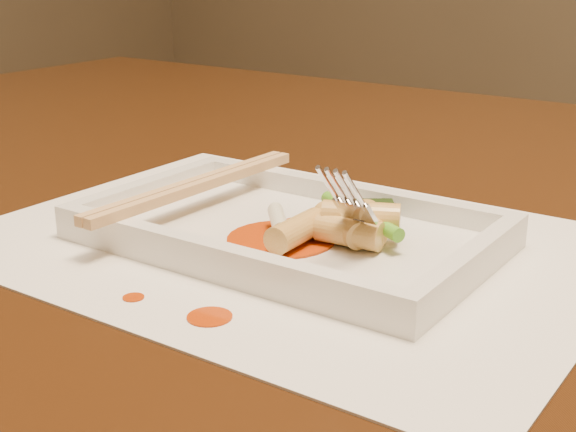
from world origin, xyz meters
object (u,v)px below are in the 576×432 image
Objects in this scene: table at (315,283)px; chopstick_a at (191,184)px; placemat at (288,243)px; fork at (403,127)px; plate_base at (288,236)px.

chopstick_a is at bearing -91.82° from table.
table is 0.20m from placemat.
fork is (0.15, 0.02, 0.06)m from chopstick_a.
fork is (0.15, -0.14, 0.18)m from table.
chopstick_a reaches higher than table.
plate_base is 0.11m from fork.
table is at bearing 116.69° from placemat.
table is 0.27m from fork.
fork is at bearing 14.42° from placemat.
chopstick_a is at bearing 180.00° from placemat.
chopstick_a is (-0.08, 0.00, 0.03)m from placemat.
placemat reaches higher than table.
chopstick_a is 1.42× the size of fork.
placemat is 1.54× the size of plate_base.
plate_base is at bearing -63.31° from table.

